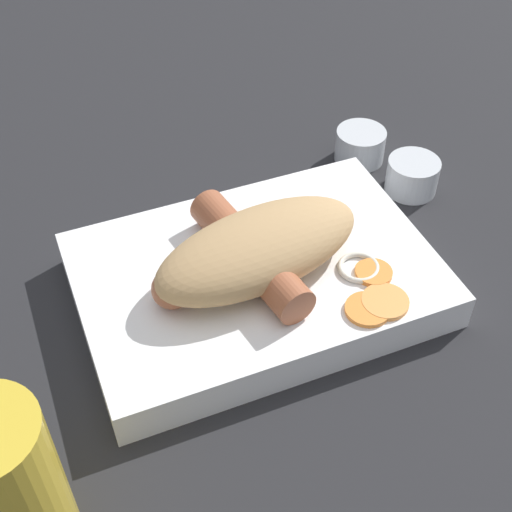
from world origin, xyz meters
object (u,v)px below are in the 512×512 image
condiment_cup_near (412,177)px  condiment_cup_far (360,147)px  food_tray (256,279)px  bread_roll (258,249)px  drink_glass (6,487)px  sausage (250,255)px

condiment_cup_near → condiment_cup_far: size_ratio=1.00×
food_tray → condiment_cup_far: size_ratio=5.73×
bread_roll → drink_glass: drink_glass is taller
condiment_cup_near → sausage: bearing=-159.8°
food_tray → condiment_cup_near: same height
bread_roll → condiment_cup_near: (0.18, 0.07, -0.04)m
food_tray → bread_roll: (-0.00, -0.01, 0.04)m
bread_roll → condiment_cup_near: size_ratio=3.77×
sausage → condiment_cup_far: sausage is taller
sausage → condiment_cup_near: (0.19, 0.07, -0.03)m
condiment_cup_far → sausage: bearing=-142.2°
condiment_cup_far → food_tray: bearing=-141.7°
food_tray → bread_roll: bread_roll is taller
condiment_cup_near → bread_roll: bearing=-158.4°
sausage → condiment_cup_near: size_ratio=3.35×
food_tray → bread_roll: size_ratio=1.52×
drink_glass → condiment_cup_near: bearing=27.3°
condiment_cup_near → drink_glass: 0.44m
drink_glass → food_tray: bearing=33.0°
food_tray → sausage: (-0.01, -0.00, 0.03)m
condiment_cup_far → drink_glass: drink_glass is taller
sausage → condiment_cup_far: (0.17, 0.13, -0.03)m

